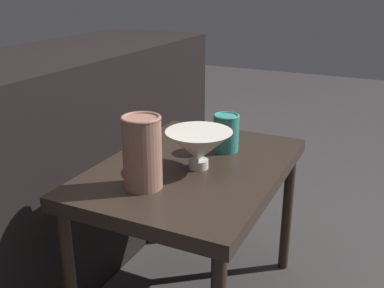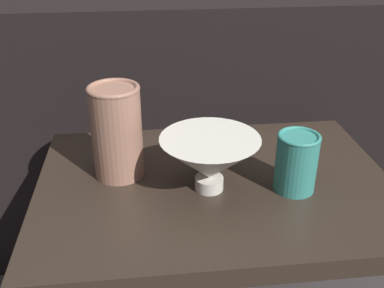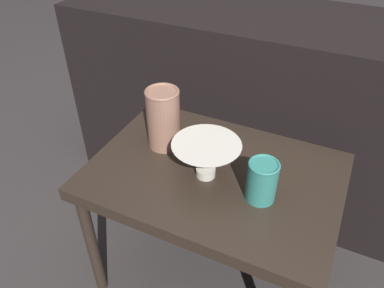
# 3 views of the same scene
# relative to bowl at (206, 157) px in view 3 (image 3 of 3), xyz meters

# --- Properties ---
(ground_plane) EXTENTS (8.00, 8.00, 0.00)m
(ground_plane) POSITION_rel_bowl_xyz_m (0.02, 0.03, -0.56)
(ground_plane) COLOR #383333
(table) EXTENTS (0.72, 0.51, 0.50)m
(table) POSITION_rel_bowl_xyz_m (0.02, 0.03, -0.12)
(table) COLOR #2D231C
(table) RESTS_ON ground_plane
(couch_backdrop) EXTENTS (1.60, 0.50, 0.78)m
(couch_backdrop) POSITION_rel_bowl_xyz_m (0.02, 0.59, -0.18)
(couch_backdrop) COLOR black
(couch_backdrop) RESTS_ON ground_plane
(bowl) EXTENTS (0.19, 0.19, 0.11)m
(bowl) POSITION_rel_bowl_xyz_m (0.00, 0.00, 0.00)
(bowl) COLOR silver
(bowl) RESTS_ON table
(vase_textured_left) EXTENTS (0.10, 0.10, 0.19)m
(vase_textured_left) POSITION_rel_bowl_xyz_m (-0.18, 0.08, 0.03)
(vase_textured_left) COLOR #996B56
(vase_textured_left) RESTS_ON table
(vase_colorful_right) EXTENTS (0.08, 0.08, 0.12)m
(vase_colorful_right) POSITION_rel_bowl_xyz_m (0.17, -0.02, -0.01)
(vase_colorful_right) COLOR teal
(vase_colorful_right) RESTS_ON table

